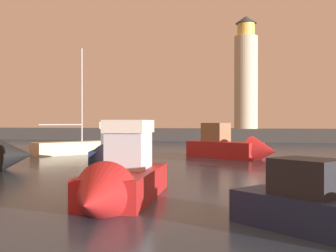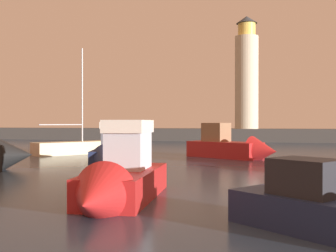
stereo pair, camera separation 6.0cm
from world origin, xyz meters
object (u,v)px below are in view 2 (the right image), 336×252
(lighthouse, at_px, (247,75))
(motorboat_2, at_px, (235,147))
(motorboat_4, at_px, (118,179))
(motorboat_0, at_px, (112,155))
(sailboat_moored, at_px, (75,147))

(lighthouse, height_order, motorboat_2, lighthouse)
(lighthouse, xyz_separation_m, motorboat_2, (1.34, -28.18, -8.54))
(motorboat_2, distance_m, motorboat_4, 18.28)
(motorboat_0, distance_m, sailboat_moored, 12.52)
(lighthouse, height_order, sailboat_moored, lighthouse)
(lighthouse, distance_m, motorboat_4, 47.15)
(motorboat_2, bearing_deg, motorboat_4, -95.96)
(motorboat_2, bearing_deg, sailboat_moored, 177.25)
(motorboat_2, xyz_separation_m, sailboat_moored, (-13.54, 0.65, -0.24))
(motorboat_4, bearing_deg, sailboat_moored, 121.73)
(motorboat_2, relative_size, motorboat_4, 1.05)
(sailboat_moored, bearing_deg, lighthouse, 66.08)
(lighthouse, bearing_deg, motorboat_0, -97.00)
(lighthouse, bearing_deg, motorboat_2, -87.29)
(motorboat_4, bearing_deg, lighthouse, 89.30)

